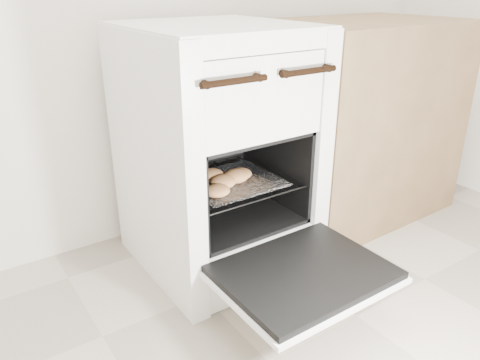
# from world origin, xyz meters

# --- Properties ---
(stove) EXTENTS (0.53, 0.59, 0.81)m
(stove) POSITION_xyz_m (0.17, 1.21, 0.40)
(stove) COLOR silver
(stove) RESTS_ON ground
(oven_door) EXTENTS (0.48, 0.37, 0.03)m
(oven_door) POSITION_xyz_m (0.17, 0.76, 0.18)
(oven_door) COLOR black
(oven_door) RESTS_ON stove
(oven_rack) EXTENTS (0.38, 0.37, 0.01)m
(oven_rack) POSITION_xyz_m (0.17, 1.15, 0.32)
(oven_rack) COLOR black
(oven_rack) RESTS_ON stove
(foil_sheet) EXTENTS (0.30, 0.26, 0.01)m
(foil_sheet) POSITION_xyz_m (0.17, 1.13, 0.33)
(foil_sheet) COLOR white
(foil_sheet) RESTS_ON oven_rack
(baked_rolls) EXTENTS (0.23, 0.21, 0.04)m
(baked_rolls) POSITION_xyz_m (0.13, 1.12, 0.35)
(baked_rolls) COLOR #E49D5B
(baked_rolls) RESTS_ON foil_sheet
(counter) EXTENTS (0.81, 0.55, 0.80)m
(counter) POSITION_xyz_m (0.86, 1.24, 0.40)
(counter) COLOR brown
(counter) RESTS_ON ground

